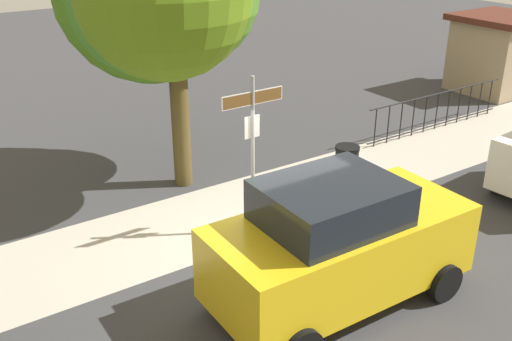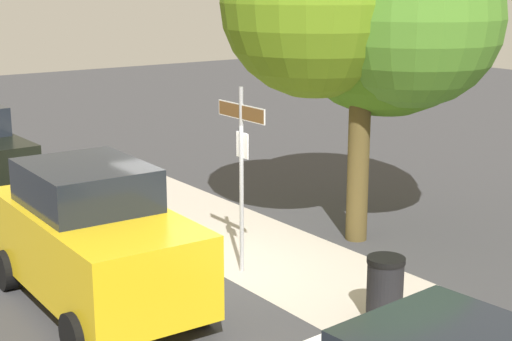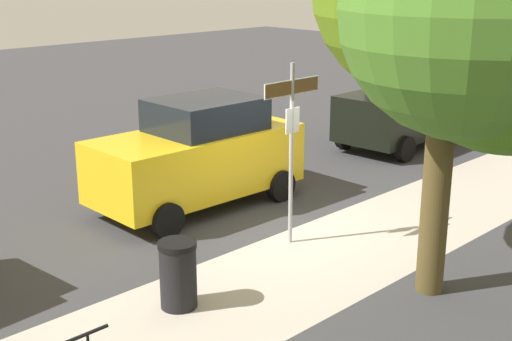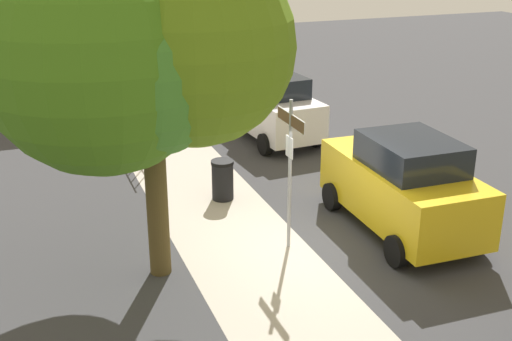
# 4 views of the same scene
# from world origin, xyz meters

# --- Properties ---
(ground_plane) EXTENTS (60.00, 60.00, 0.00)m
(ground_plane) POSITION_xyz_m (0.00, 0.00, 0.00)
(ground_plane) COLOR #38383A
(sidewalk_strip) EXTENTS (24.00, 2.60, 0.00)m
(sidewalk_strip) POSITION_xyz_m (2.00, 1.30, 0.00)
(sidewalk_strip) COLOR #B4A99B
(sidewalk_strip) RESTS_ON ground_plane
(street_sign) EXTENTS (1.28, 0.07, 3.12)m
(street_sign) POSITION_xyz_m (0.31, 0.40, 2.10)
(street_sign) COLOR #9EA0A5
(street_sign) RESTS_ON ground_plane
(shade_tree) EXTENTS (4.46, 5.17, 6.24)m
(shade_tree) POSITION_xyz_m (0.03, 3.43, 4.24)
(shade_tree) COLOR #4D3F1F
(shade_tree) RESTS_ON ground_plane
(car_yellow) EXTENTS (4.25, 2.13, 2.15)m
(car_yellow) POSITION_xyz_m (0.18, -2.18, 1.06)
(car_yellow) COLOR gold
(car_yellow) RESTS_ON ground_plane
(trash_bin) EXTENTS (0.55, 0.55, 0.98)m
(trash_bin) POSITION_xyz_m (3.16, 0.90, 0.49)
(trash_bin) COLOR black
(trash_bin) RESTS_ON ground_plane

